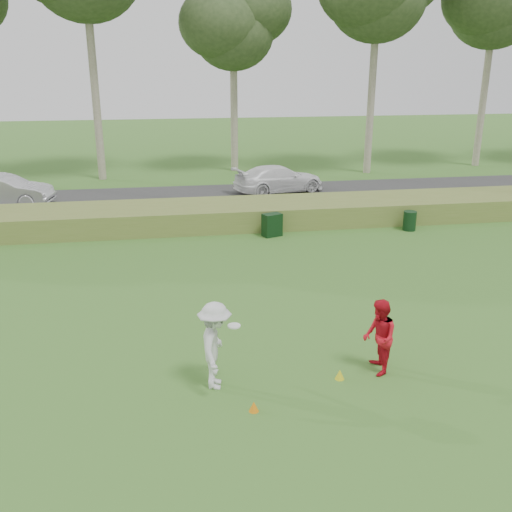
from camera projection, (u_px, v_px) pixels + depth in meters
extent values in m
plane|color=#326622|center=(285.00, 367.00, 12.85)|extent=(120.00, 120.00, 0.00)
cube|color=#5B712D|center=(225.00, 214.00, 23.91)|extent=(80.00, 3.00, 0.90)
cube|color=#2D2D2D|center=(214.00, 198.00, 28.72)|extent=(80.00, 6.00, 0.06)
cylinder|color=gray|center=(90.00, 38.00, 30.91)|extent=(0.44, 0.44, 15.50)
cylinder|color=gray|center=(234.00, 75.00, 34.18)|extent=(0.44, 0.44, 11.50)
ellipsoid|color=#304321|center=(233.00, 24.00, 33.25)|extent=(6.24, 6.24, 5.28)
cylinder|color=gray|center=(374.00, 53.00, 33.13)|extent=(0.44, 0.44, 14.00)
cylinder|color=gray|center=(488.00, 58.00, 35.65)|extent=(0.44, 0.44, 13.50)
imported|color=silver|center=(215.00, 346.00, 11.81)|extent=(0.91, 1.33, 1.90)
cylinder|color=white|center=(234.00, 326.00, 11.73)|extent=(0.27, 0.27, 0.03)
imported|color=red|center=(379.00, 337.00, 12.38)|extent=(0.74, 0.90, 1.70)
cone|color=orange|center=(254.00, 406.00, 11.19)|extent=(0.20, 0.20, 0.22)
cone|color=yellow|center=(340.00, 374.00, 12.33)|extent=(0.20, 0.20, 0.22)
cube|color=black|center=(272.00, 225.00, 22.37)|extent=(0.84, 0.68, 0.90)
cylinder|color=black|center=(410.00, 221.00, 23.17)|extent=(0.68, 0.68, 0.79)
imported|color=silver|center=(4.00, 191.00, 26.75)|extent=(4.61, 2.20, 1.46)
imported|color=white|center=(279.00, 179.00, 29.62)|extent=(5.09, 3.09, 1.38)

